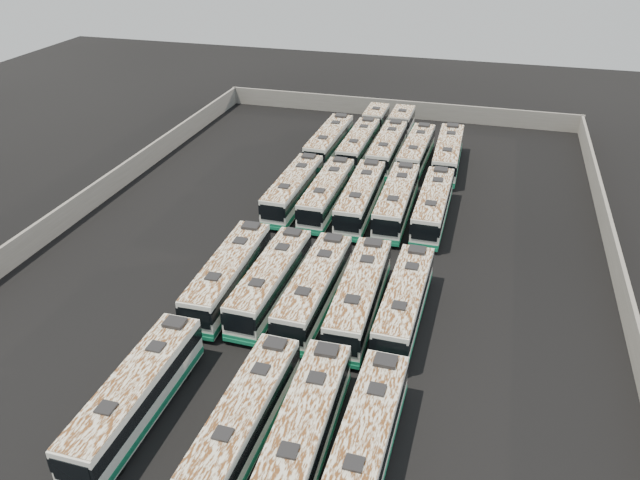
# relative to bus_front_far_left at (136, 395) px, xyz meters

# --- Properties ---
(ground) EXTENTS (140.00, 140.00, 0.00)m
(ground) POSITION_rel_bus_front_far_left_xyz_m (4.73, 19.79, -1.64)
(ground) COLOR black
(ground) RESTS_ON ground
(perimeter_wall) EXTENTS (45.20, 73.20, 2.20)m
(perimeter_wall) POSITION_rel_bus_front_far_left_xyz_m (4.73, 19.79, -0.54)
(perimeter_wall) COLOR #65635F
(perimeter_wall) RESTS_ON ground
(bus_front_far_left) EXTENTS (2.49, 11.42, 3.21)m
(bus_front_far_left) POSITION_rel_bus_front_far_left_xyz_m (0.00, 0.00, 0.00)
(bus_front_far_left) COLOR beige
(bus_front_far_left) RESTS_ON ground
(bus_front_center) EXTENTS (2.61, 11.11, 3.11)m
(bus_front_center) POSITION_rel_bus_front_far_left_xyz_m (6.28, 0.01, -0.05)
(bus_front_center) COLOR beige
(bus_front_center) RESTS_ON ground
(bus_front_right) EXTENTS (2.71, 11.61, 3.26)m
(bus_front_right) POSITION_rel_bus_front_far_left_xyz_m (9.52, -0.10, 0.02)
(bus_front_right) COLOR beige
(bus_front_right) RESTS_ON ground
(bus_front_far_right) EXTENTS (2.57, 11.43, 3.21)m
(bus_front_far_right) POSITION_rel_bus_front_far_left_xyz_m (12.67, 0.00, -0.00)
(bus_front_far_right) COLOR beige
(bus_front_far_right) RESTS_ON ground
(bus_midfront_far_left) EXTENTS (2.70, 11.62, 3.26)m
(bus_midfront_far_left) POSITION_rel_bus_front_far_left_xyz_m (0.05, 12.57, 0.02)
(bus_midfront_far_left) COLOR beige
(bus_midfront_far_left) RESTS_ON ground
(bus_midfront_left) EXTENTS (2.65, 11.34, 3.18)m
(bus_midfront_left) POSITION_rel_bus_front_far_left_xyz_m (3.17, 12.71, -0.02)
(bus_midfront_left) COLOR beige
(bus_midfront_left) RESTS_ON ground
(bus_midfront_center) EXTENTS (2.60, 11.45, 3.21)m
(bus_midfront_center) POSITION_rel_bus_front_far_left_xyz_m (6.40, 12.56, 0.00)
(bus_midfront_center) COLOR beige
(bus_midfront_center) RESTS_ON ground
(bus_midfront_right) EXTENTS (2.71, 11.66, 3.27)m
(bus_midfront_right) POSITION_rel_bus_front_far_left_xyz_m (9.58, 12.51, 0.03)
(bus_midfront_right) COLOR beige
(bus_midfront_right) RESTS_ON ground
(bus_midfront_far_right) EXTENTS (2.54, 11.20, 3.14)m
(bus_midfront_far_right) POSITION_rel_bus_front_far_left_xyz_m (12.61, 12.72, -0.03)
(bus_midfront_far_right) COLOR beige
(bus_midfront_far_right) RESTS_ON ground
(bus_midback_far_left) EXTENTS (2.54, 11.36, 3.19)m
(bus_midback_far_left) POSITION_rel_bus_front_far_left_xyz_m (-0.02, 27.76, -0.01)
(bus_midback_far_left) COLOR beige
(bus_midback_far_left) RESTS_ON ground
(bus_midback_left) EXTENTS (2.45, 11.30, 3.18)m
(bus_midback_left) POSITION_rel_bus_front_far_left_xyz_m (3.16, 27.74, -0.02)
(bus_midback_left) COLOR beige
(bus_midback_left) RESTS_ON ground
(bus_midback_center) EXTENTS (2.64, 11.58, 3.25)m
(bus_midback_center) POSITION_rel_bus_front_far_left_xyz_m (6.30, 27.60, 0.02)
(bus_midback_center) COLOR beige
(bus_midback_center) RESTS_ON ground
(bus_midback_right) EXTENTS (2.55, 11.55, 3.25)m
(bus_midback_right) POSITION_rel_bus_front_far_left_xyz_m (9.51, 27.82, 0.02)
(bus_midback_right) COLOR beige
(bus_midback_right) RESTS_ON ground
(bus_midback_far_right) EXTENTS (2.47, 11.39, 3.21)m
(bus_midback_far_right) POSITION_rel_bus_front_far_left_xyz_m (12.71, 27.83, -0.00)
(bus_midback_far_right) COLOR beige
(bus_midback_far_right) RESTS_ON ground
(bus_back_far_left) EXTENTS (2.62, 11.59, 3.26)m
(bus_back_far_left) POSITION_rel_bus_front_far_left_xyz_m (-0.03, 40.46, 0.02)
(bus_back_far_left) COLOR beige
(bus_back_far_left) RESTS_ON ground
(bus_back_left) EXTENTS (2.47, 17.24, 3.12)m
(bus_back_left) POSITION_rel_bus_front_far_left_xyz_m (3.22, 43.51, -0.05)
(bus_back_left) COLOR beige
(bus_back_left) RESTS_ON ground
(bus_back_center) EXTENTS (2.48, 17.51, 3.17)m
(bus_back_center) POSITION_rel_bus_front_far_left_xyz_m (6.38, 43.31, -0.02)
(bus_back_center) COLOR beige
(bus_back_center) RESTS_ON ground
(bus_back_right) EXTENTS (2.62, 11.11, 3.11)m
(bus_back_right) POSITION_rel_bus_front_far_left_xyz_m (9.45, 40.38, -0.05)
(bus_back_right) COLOR beige
(bus_back_right) RESTS_ON ground
(bus_back_far_right) EXTENTS (2.68, 11.62, 3.26)m
(bus_back_far_right) POSITION_rel_bus_front_far_left_xyz_m (12.74, 40.45, 0.03)
(bus_back_far_right) COLOR beige
(bus_back_far_right) RESTS_ON ground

